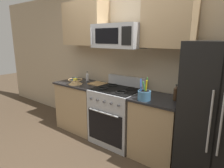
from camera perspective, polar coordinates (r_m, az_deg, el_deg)
ground_plane at (r=3.12m, az=-6.68°, el=-20.67°), size 16.00×16.00×0.00m
wall_back at (r=3.44m, az=5.26°, el=5.91°), size 8.00×0.10×2.60m
counter_left at (r=3.88m, az=-8.69°, el=-6.15°), size 0.90×0.63×0.91m
range_oven at (r=3.35m, az=1.35°, el=-8.91°), size 0.76×0.67×1.09m
counter_right at (r=3.01m, az=12.96°, el=-12.29°), size 0.70×0.63×0.91m
refrigerator at (r=2.64m, az=29.13°, el=-8.10°), size 0.84×0.74×1.70m
microwave at (r=3.12m, az=1.80°, el=13.66°), size 0.80×0.44×0.36m
upper_cabinets_left at (r=3.79m, az=-7.71°, el=16.80°), size 0.89×0.34×0.76m
upper_cabinets_right at (r=2.88m, az=16.16°, el=17.57°), size 0.69×0.34×0.76m
utensil_crock at (r=2.71m, az=9.27°, el=-3.10°), size 0.18×0.18×0.31m
fruit_basket at (r=3.65m, az=-10.52°, el=0.79°), size 0.26×0.26×0.12m
cutting_board at (r=3.62m, az=-4.10°, el=0.14°), size 0.29×0.26×0.02m
bottle_vinegar at (r=3.88m, az=-7.10°, el=2.12°), size 0.06×0.06×0.18m
bottle_soy at (r=2.78m, az=17.92°, el=-2.54°), size 0.06×0.06×0.22m
prep_bowl at (r=4.00m, az=-10.75°, el=1.47°), size 0.13×0.13×0.05m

